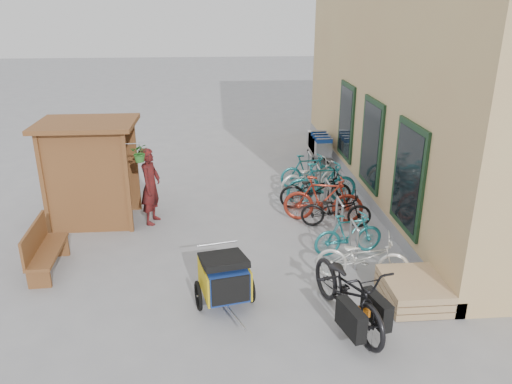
{
  "coord_description": "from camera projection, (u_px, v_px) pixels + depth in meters",
  "views": [
    {
      "loc": [
        -0.31,
        -8.6,
        4.88
      ],
      "look_at": [
        0.5,
        1.5,
        1.0
      ],
      "focal_mm": 35.0,
      "sensor_mm": 36.0,
      "label": 1
    }
  ],
  "objects": [
    {
      "name": "bike_rack",
      "position": [
        327.0,
        195.0,
        11.99
      ],
      "size": [
        0.05,
        5.35,
        0.86
      ],
      "color": "#A5A8AD",
      "rests_on": "ground"
    },
    {
      "name": "building",
      "position": [
        472.0,
        57.0,
        13.2
      ],
      "size": [
        6.07,
        13.0,
        7.0
      ],
      "color": "tan",
      "rests_on": "ground"
    },
    {
      "name": "kiosk",
      "position": [
        86.0,
        159.0,
        11.27
      ],
      "size": [
        2.49,
        1.65,
        2.4
      ],
      "color": "brown",
      "rests_on": "ground"
    },
    {
      "name": "bike_7",
      "position": [
        308.0,
        171.0,
        13.87
      ],
      "size": [
        1.62,
        0.65,
        0.95
      ],
      "primitive_type": "imported",
      "rotation": [
        0.0,
        0.0,
        1.71
      ],
      "color": "teal",
      "rests_on": "ground"
    },
    {
      "name": "person_kiosk",
      "position": [
        151.0,
        186.0,
        11.48
      ],
      "size": [
        0.59,
        0.75,
        1.81
      ],
      "primitive_type": "imported",
      "rotation": [
        0.0,
        0.0,
        1.31
      ],
      "color": "maroon",
      "rests_on": "ground"
    },
    {
      "name": "bike_6",
      "position": [
        312.0,
        177.0,
        13.41
      ],
      "size": [
        1.88,
        1.1,
        0.93
      ],
      "primitive_type": "imported",
      "rotation": [
        0.0,
        0.0,
        1.86
      ],
      "color": "silver",
      "rests_on": "ground"
    },
    {
      "name": "bike_5",
      "position": [
        322.0,
        183.0,
        12.68
      ],
      "size": [
        1.88,
        0.68,
        1.11
      ],
      "primitive_type": "imported",
      "rotation": [
        0.0,
        0.0,
        1.66
      ],
      "color": "teal",
      "rests_on": "ground"
    },
    {
      "name": "cargo_bike",
      "position": [
        349.0,
        291.0,
        7.92
      ],
      "size": [
        1.3,
        2.33,
        1.16
      ],
      "rotation": [
        0.0,
        0.0,
        0.26
      ],
      "color": "black",
      "rests_on": "ground"
    },
    {
      "name": "bike_4",
      "position": [
        316.0,
        189.0,
        12.48
      ],
      "size": [
        1.85,
        0.7,
        0.96
      ],
      "primitive_type": "imported",
      "rotation": [
        0.0,
        0.0,
        1.6
      ],
      "color": "black",
      "rests_on": "ground"
    },
    {
      "name": "ground",
      "position": [
        237.0,
        268.0,
        9.77
      ],
      "size": [
        80.0,
        80.0,
        0.0
      ],
      "primitive_type": "plane",
      "color": "gray"
    },
    {
      "name": "pallet_stack",
      "position": [
        413.0,
        290.0,
        8.62
      ],
      "size": [
        1.0,
        1.2,
        0.4
      ],
      "color": "tan",
      "rests_on": "ground"
    },
    {
      "name": "bike_1",
      "position": [
        349.0,
        234.0,
        10.16
      ],
      "size": [
        1.53,
        0.67,
        0.89
      ],
      "primitive_type": "imported",
      "rotation": [
        0.0,
        0.0,
        1.74
      ],
      "color": "teal",
      "rests_on": "ground"
    },
    {
      "name": "child_trailer",
      "position": [
        224.0,
        276.0,
        8.41
      ],
      "size": [
        1.06,
        1.68,
        0.97
      ],
      "rotation": [
        0.0,
        0.0,
        0.21
      ],
      "color": "navy",
      "rests_on": "ground"
    },
    {
      "name": "bike_3",
      "position": [
        323.0,
        199.0,
        11.64
      ],
      "size": [
        1.93,
        0.93,
        1.12
      ],
      "primitive_type": "imported",
      "rotation": [
        0.0,
        0.0,
        1.34
      ],
      "color": "maroon",
      "rests_on": "ground"
    },
    {
      "name": "shopping_carts",
      "position": [
        319.0,
        143.0,
        16.29
      ],
      "size": [
        0.53,
        1.77,
        0.94
      ],
      "color": "silver",
      "rests_on": "ground"
    },
    {
      "name": "bench",
      "position": [
        43.0,
        248.0,
        9.47
      ],
      "size": [
        0.54,
        1.55,
        0.97
      ],
      "rotation": [
        0.0,
        0.0,
        0.05
      ],
      "color": "brown",
      "rests_on": "ground"
    },
    {
      "name": "bike_0",
      "position": [
        363.0,
        257.0,
        9.23
      ],
      "size": [
        1.8,
        0.95,
        0.9
      ],
      "primitive_type": "imported",
      "rotation": [
        0.0,
        0.0,
        1.36
      ],
      "color": "silver",
      "rests_on": "ground"
    },
    {
      "name": "bike_2",
      "position": [
        336.0,
        209.0,
        11.42
      ],
      "size": [
        1.67,
        0.77,
        0.85
      ],
      "primitive_type": "imported",
      "rotation": [
        0.0,
        0.0,
        1.44
      ],
      "color": "black",
      "rests_on": "ground"
    }
  ]
}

